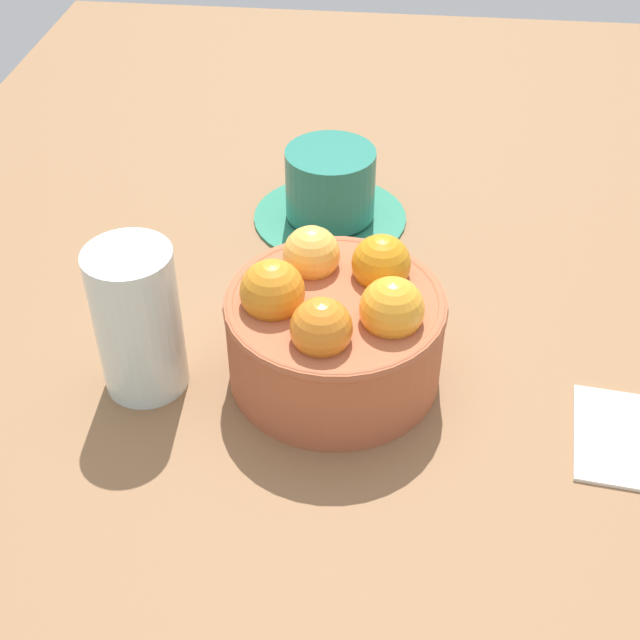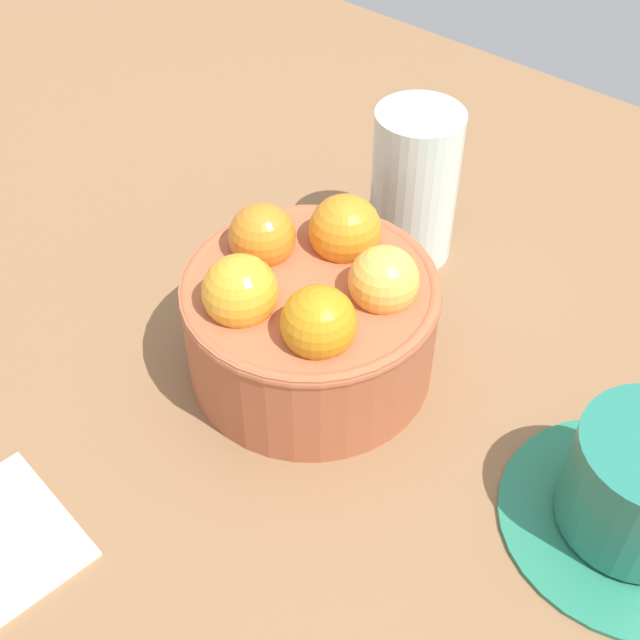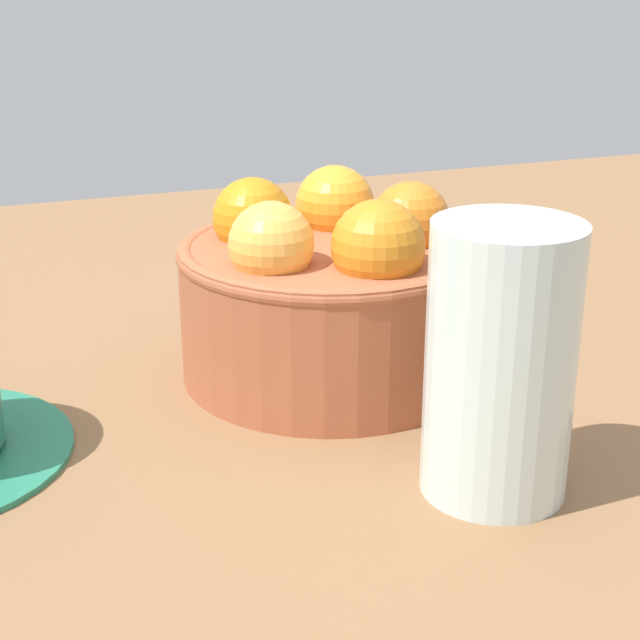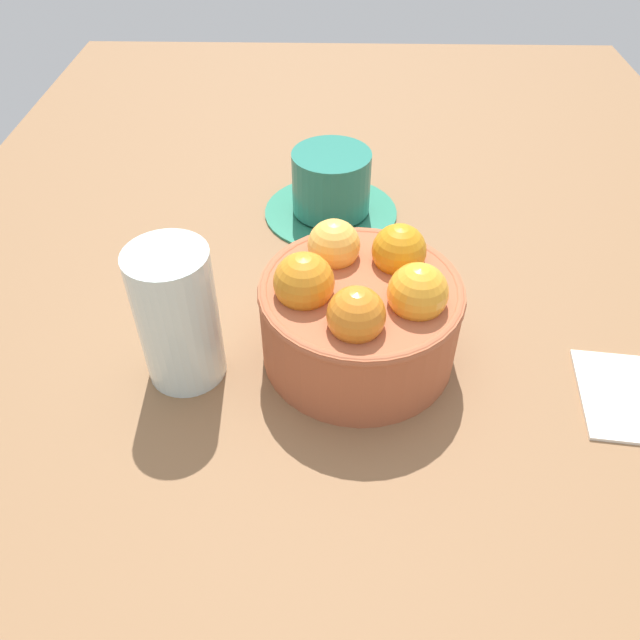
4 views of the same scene
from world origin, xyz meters
The scene contains 5 objects.
ground_plane centered at (0.00, 0.00, -2.35)cm, with size 151.46×92.01×4.69cm, color brown.
terracotta_bowl centered at (-0.01, 0.01, 4.85)cm, with size 16.34×16.34×10.81cm.
coffee_cup centered at (21.73, 2.54, 3.14)cm, with size 14.72×14.72×7.24cm.
water_glass centered at (-2.25, 14.19, 5.99)cm, with size 6.36×6.36×11.99cm, color silver.
folded_napkin centered at (-4.59, -21.99, 0.30)cm, with size 9.33×8.49×0.60cm, color white.
Camera 1 is at (-48.65, -4.25, 46.52)cm, focal length 48.72 mm.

